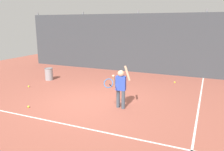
# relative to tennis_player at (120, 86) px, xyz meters

# --- Properties ---
(ground_plane) EXTENTS (20.00, 20.00, 0.00)m
(ground_plane) POSITION_rel_tennis_player_xyz_m (-1.14, 0.10, -0.73)
(ground_plane) COLOR #9E5142
(court_line_baseline) EXTENTS (9.00, 0.05, 0.00)m
(court_line_baseline) POSITION_rel_tennis_player_xyz_m (-1.14, -1.66, -0.72)
(court_line_baseline) COLOR white
(court_line_baseline) RESTS_ON ground
(court_line_sideline) EXTENTS (0.05, 9.00, 0.00)m
(court_line_sideline) POSITION_rel_tennis_player_xyz_m (2.26, 1.10, -0.72)
(court_line_sideline) COLOR white
(court_line_sideline) RESTS_ON ground
(back_fence_windscreen) EXTENTS (13.40, 0.08, 3.07)m
(back_fence_windscreen) POSITION_rel_tennis_player_xyz_m (-1.14, 5.29, 0.81)
(back_fence_windscreen) COLOR #383D42
(back_fence_windscreen) RESTS_ON ground
(fence_post_0) EXTENTS (0.09, 0.09, 3.22)m
(fence_post_0) POSITION_rel_tennis_player_xyz_m (-7.69, 5.35, 0.89)
(fence_post_0) COLOR slate
(fence_post_0) RESTS_ON ground
(fence_post_1) EXTENTS (0.09, 0.09, 3.22)m
(fence_post_1) POSITION_rel_tennis_player_xyz_m (-4.41, 5.35, 0.89)
(fence_post_1) COLOR slate
(fence_post_1) RESTS_ON ground
(fence_post_2) EXTENTS (0.09, 0.09, 3.22)m
(fence_post_2) POSITION_rel_tennis_player_xyz_m (-1.14, 5.35, 0.89)
(fence_post_2) COLOR slate
(fence_post_2) RESTS_ON ground
(fence_post_3) EXTENTS (0.09, 0.09, 3.22)m
(fence_post_3) POSITION_rel_tennis_player_xyz_m (2.14, 5.35, 0.89)
(fence_post_3) COLOR slate
(fence_post_3) RESTS_ON ground
(tennis_player) EXTENTS (0.67, 0.63, 1.35)m
(tennis_player) POSITION_rel_tennis_player_xyz_m (0.00, 0.00, 0.00)
(tennis_player) COLOR #3F4C59
(tennis_player) RESTS_ON ground
(ball_hopper) EXTENTS (0.38, 0.38, 0.56)m
(ball_hopper) POSITION_rel_tennis_player_xyz_m (-4.34, 1.99, -0.44)
(ball_hopper) COLOR gray
(ball_hopper) RESTS_ON ground
(tennis_ball_0) EXTENTS (0.07, 0.07, 0.07)m
(tennis_ball_0) POSITION_rel_tennis_player_xyz_m (-2.65, -1.13, -0.69)
(tennis_ball_0) COLOR #CCE033
(tennis_ball_0) RESTS_ON ground
(tennis_ball_1) EXTENTS (0.07, 0.07, 0.07)m
(tennis_ball_1) POSITION_rel_tennis_player_xyz_m (1.12, 3.76, -0.69)
(tennis_ball_1) COLOR #CCE033
(tennis_ball_1) RESTS_ON ground
(tennis_ball_2) EXTENTS (0.07, 0.07, 0.07)m
(tennis_ball_2) POSITION_rel_tennis_player_xyz_m (-4.68, 2.46, -0.69)
(tennis_ball_2) COLOR #CCE033
(tennis_ball_2) RESTS_ON ground
(tennis_ball_4) EXTENTS (0.07, 0.07, 0.07)m
(tennis_ball_4) POSITION_rel_tennis_player_xyz_m (-4.33, 0.66, -0.69)
(tennis_ball_4) COLOR #CCE033
(tennis_ball_4) RESTS_ON ground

